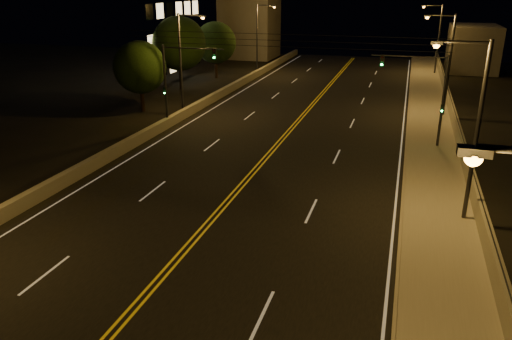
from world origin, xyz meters
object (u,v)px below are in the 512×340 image
(tree_0, at_px, (140,67))
(tree_2, at_px, (215,43))
(streetlight_3, at_px, (437,35))
(traffic_signal_left, at_px, (176,77))
(streetlight_2, at_px, (446,59))
(streetlight_6, at_px, (259,34))
(traffic_signal_right, at_px, (429,91))
(streetlight_1, at_px, (472,122))
(streetlight_5, at_px, (183,58))
(tree_1, at_px, (179,44))

(tree_0, distance_m, tree_2, 18.41)
(streetlight_3, distance_m, traffic_signal_left, 38.35)
(streetlight_2, bearing_deg, traffic_signal_left, -154.59)
(streetlight_3, relative_size, tree_2, 1.28)
(streetlight_6, distance_m, traffic_signal_left, 26.64)
(tree_2, bearing_deg, traffic_signal_right, -42.91)
(streetlight_1, bearing_deg, streetlight_5, 143.77)
(streetlight_6, bearing_deg, streetlight_3, 15.38)
(traffic_signal_right, distance_m, tree_1, 29.46)
(traffic_signal_right, bearing_deg, streetlight_5, 169.06)
(streetlight_5, relative_size, streetlight_6, 1.00)
(tree_1, bearing_deg, streetlight_5, -63.19)
(streetlight_6, bearing_deg, streetlight_1, -60.87)
(streetlight_3, height_order, traffic_signal_right, streetlight_3)
(traffic_signal_left, bearing_deg, streetlight_1, -30.18)
(streetlight_3, xyz_separation_m, tree_1, (-26.94, -17.71, -0.10))
(streetlight_2, height_order, tree_2, streetlight_2)
(tree_0, bearing_deg, streetlight_1, -31.83)
(streetlight_1, relative_size, tree_2, 1.28)
(streetlight_6, xyz_separation_m, tree_2, (-4.39, -3.97, -0.76))
(streetlight_3, relative_size, tree_0, 1.37)
(streetlight_5, bearing_deg, streetlight_3, 53.21)
(streetlight_2, relative_size, tree_0, 1.37)
(streetlight_3, height_order, tree_1, streetlight_3)
(streetlight_6, xyz_separation_m, tree_1, (-5.52, -11.82, -0.10))
(tree_2, bearing_deg, streetlight_6, 42.08)
(streetlight_1, distance_m, streetlight_6, 44.00)
(traffic_signal_right, xyz_separation_m, traffic_signal_left, (-18.89, 0.00, 0.00))
(tree_1, bearing_deg, traffic_signal_left, -65.99)
(streetlight_2, relative_size, streetlight_5, 1.00)
(streetlight_2, xyz_separation_m, streetlight_6, (-21.42, 16.93, 0.00))
(streetlight_1, bearing_deg, tree_1, 135.34)
(streetlight_2, xyz_separation_m, traffic_signal_right, (-1.47, -9.67, -0.94))
(streetlight_5, distance_m, traffic_signal_right, 20.34)
(streetlight_1, distance_m, tree_0, 30.47)
(streetlight_3, distance_m, streetlight_6, 22.21)
(traffic_signal_left, bearing_deg, tree_1, 114.01)
(streetlight_2, bearing_deg, streetlight_3, 90.00)
(streetlight_2, distance_m, traffic_signal_right, 9.83)
(streetlight_2, distance_m, tree_1, 27.42)
(tree_0, bearing_deg, traffic_signal_right, -9.82)
(streetlight_2, relative_size, tree_2, 1.28)
(streetlight_3, xyz_separation_m, traffic_signal_left, (-20.35, -32.50, -0.94))
(streetlight_2, height_order, streetlight_5, same)
(tree_2, bearing_deg, streetlight_2, -26.67)
(streetlight_5, relative_size, traffic_signal_left, 1.33)
(tree_0, distance_m, tree_1, 10.66)
(streetlight_2, distance_m, tree_2, 28.90)
(streetlight_6, height_order, tree_0, streetlight_6)
(streetlight_6, height_order, traffic_signal_left, streetlight_6)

